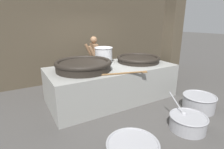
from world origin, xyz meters
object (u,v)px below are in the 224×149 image
object	(u,v)px
giant_wok_far	(138,59)
stock_pot	(104,55)
cook	(94,59)
prep_bowl_vegetables	(188,122)
giant_wok_near	(84,65)
prep_bowl_extra	(199,102)

from	to	relation	value
giant_wok_far	stock_pot	xyz separation A→B (m)	(-0.94, 0.46, 0.15)
cook	giant_wok_far	bearing A→B (deg)	132.87
stock_pot	prep_bowl_vegetables	size ratio (longest dim) A/B	0.56
giant_wok_far	prep_bowl_vegetables	distance (m)	2.37
stock_pot	prep_bowl_vegetables	distance (m)	2.87
giant_wok_near	prep_bowl_extra	bearing A→B (deg)	-36.47
prep_bowl_vegetables	prep_bowl_extra	bearing A→B (deg)	23.40
giant_wok_near	prep_bowl_vegetables	bearing A→B (deg)	-57.05
stock_pot	prep_bowl_vegetables	xyz separation A→B (m)	(0.53, -2.63, -1.00)
giant_wok_far	cook	xyz separation A→B (m)	(-0.88, 1.29, -0.14)
stock_pot	cook	xyz separation A→B (m)	(0.06, 0.83, -0.28)
giant_wok_near	giant_wok_far	bearing A→B (deg)	1.81
prep_bowl_extra	cook	bearing A→B (deg)	114.88
prep_bowl_vegetables	prep_bowl_extra	world-z (taller)	prep_bowl_vegetables
stock_pot	prep_bowl_vegetables	world-z (taller)	stock_pot
prep_bowl_extra	stock_pot	bearing A→B (deg)	123.54
giant_wok_near	cook	size ratio (longest dim) A/B	0.86
cook	stock_pot	bearing A→B (deg)	94.55
giant_wok_near	prep_bowl_vegetables	world-z (taller)	giant_wok_near
prep_bowl_vegetables	cook	bearing A→B (deg)	97.83
cook	prep_bowl_vegetables	world-z (taller)	cook
giant_wok_far	cook	world-z (taller)	cook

